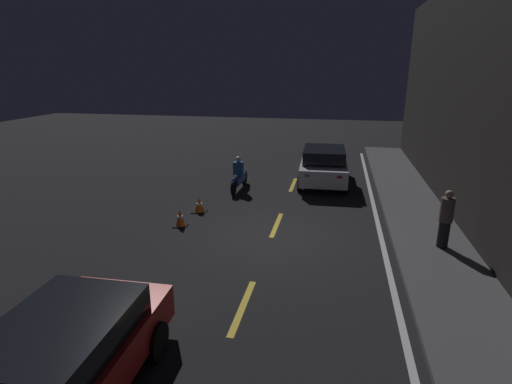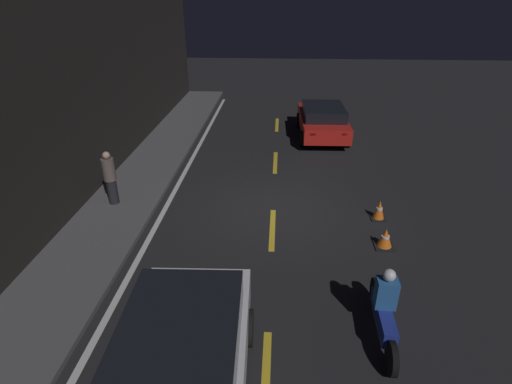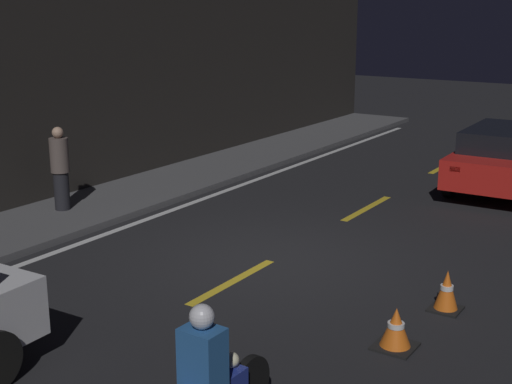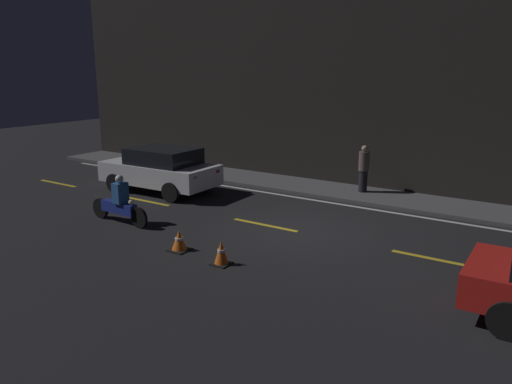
{
  "view_description": "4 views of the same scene",
  "coord_description": "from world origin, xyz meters",
  "px_view_note": "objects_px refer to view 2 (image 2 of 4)",
  "views": [
    {
      "loc": [
        10.29,
        1.66,
        4.59
      ],
      "look_at": [
        -0.13,
        -0.47,
        1.29
      ],
      "focal_mm": 28.0,
      "sensor_mm": 36.0,
      "label": 1
    },
    {
      "loc": [
        -9.79,
        -0.1,
        5.52
      ],
      "look_at": [
        -0.45,
        0.46,
        0.79
      ],
      "focal_mm": 28.0,
      "sensor_mm": 36.0,
      "label": 2
    },
    {
      "loc": [
        -8.7,
        -5.45,
        3.79
      ],
      "look_at": [
        -0.12,
        0.18,
        1.09
      ],
      "focal_mm": 50.0,
      "sensor_mm": 36.0,
      "label": 3
    },
    {
      "loc": [
        5.88,
        -10.79,
        4.12
      ],
      "look_at": [
        -1.37,
        0.12,
        0.84
      ],
      "focal_mm": 35.0,
      "sensor_mm": 36.0,
      "label": 4
    }
  ],
  "objects_px": {
    "taxi_red": "(322,120)",
    "traffic_cone_near": "(385,238)",
    "sedan_white": "(181,365)",
    "traffic_cone_mid": "(379,210)",
    "pedestrian": "(110,178)",
    "motorcycle": "(384,310)"
  },
  "relations": [
    {
      "from": "traffic_cone_mid",
      "to": "pedestrian",
      "type": "relative_size",
      "value": 0.35
    },
    {
      "from": "traffic_cone_near",
      "to": "taxi_red",
      "type": "bearing_deg",
      "value": 5.76
    },
    {
      "from": "traffic_cone_near",
      "to": "sedan_white",
      "type": "bearing_deg",
      "value": 138.0
    },
    {
      "from": "sedan_white",
      "to": "taxi_red",
      "type": "xyz_separation_m",
      "value": [
        12.39,
        -3.08,
        -0.07
      ]
    },
    {
      "from": "taxi_red",
      "to": "sedan_white",
      "type": "bearing_deg",
      "value": 164.57
    },
    {
      "from": "sedan_white",
      "to": "traffic_cone_mid",
      "type": "xyz_separation_m",
      "value": [
        5.65,
        -4.03,
        -0.54
      ]
    },
    {
      "from": "sedan_white",
      "to": "traffic_cone_mid",
      "type": "height_order",
      "value": "sedan_white"
    },
    {
      "from": "motorcycle",
      "to": "traffic_cone_mid",
      "type": "xyz_separation_m",
      "value": [
        4.1,
        -0.82,
        -0.28
      ]
    },
    {
      "from": "sedan_white",
      "to": "motorcycle",
      "type": "xyz_separation_m",
      "value": [
        1.55,
        -3.21,
        -0.25
      ]
    },
    {
      "from": "sedan_white",
      "to": "taxi_red",
      "type": "distance_m",
      "value": 12.77
    },
    {
      "from": "traffic_cone_near",
      "to": "traffic_cone_mid",
      "type": "distance_m",
      "value": 1.34
    },
    {
      "from": "sedan_white",
      "to": "traffic_cone_near",
      "type": "relative_size",
      "value": 8.39
    },
    {
      "from": "sedan_white",
      "to": "traffic_cone_mid",
      "type": "relative_size",
      "value": 7.56
    },
    {
      "from": "sedan_white",
      "to": "pedestrian",
      "type": "height_order",
      "value": "pedestrian"
    },
    {
      "from": "taxi_red",
      "to": "pedestrian",
      "type": "distance_m",
      "value": 9.13
    },
    {
      "from": "taxi_red",
      "to": "traffic_cone_mid",
      "type": "xyz_separation_m",
      "value": [
        -6.74,
        -0.95,
        -0.47
      ]
    },
    {
      "from": "taxi_red",
      "to": "traffic_cone_mid",
      "type": "height_order",
      "value": "taxi_red"
    },
    {
      "from": "traffic_cone_near",
      "to": "traffic_cone_mid",
      "type": "xyz_separation_m",
      "value": [
        1.33,
        -0.14,
        0.03
      ]
    },
    {
      "from": "taxi_red",
      "to": "traffic_cone_near",
      "type": "distance_m",
      "value": 8.13
    },
    {
      "from": "motorcycle",
      "to": "traffic_cone_mid",
      "type": "relative_size",
      "value": 3.98
    },
    {
      "from": "motorcycle",
      "to": "taxi_red",
      "type": "bearing_deg",
      "value": 2.55
    },
    {
      "from": "taxi_red",
      "to": "traffic_cone_near",
      "type": "relative_size",
      "value": 8.5
    }
  ]
}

